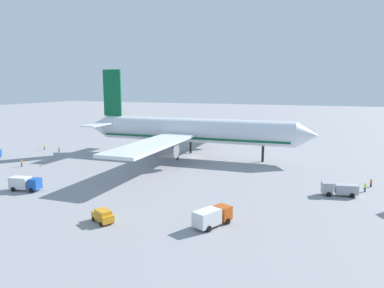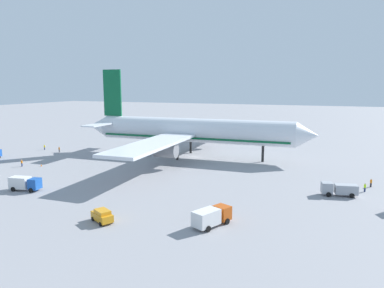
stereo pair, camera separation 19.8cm
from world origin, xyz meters
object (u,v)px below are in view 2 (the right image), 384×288
at_px(ground_worker_2, 371,183).
at_px(ground_worker_4, 365,188).
at_px(service_truck_1, 25,183).
at_px(baggage_cart_1, 119,135).
at_px(traffic_cone_0, 255,139).
at_px(service_truck_5, 339,189).
at_px(traffic_cone_1, 159,133).
at_px(traffic_cone_3, 217,136).
at_px(ground_worker_0, 45,147).
at_px(ground_worker_3, 22,163).
at_px(airliner, 189,131).
at_px(service_truck_3, 211,216).
at_px(ground_worker_1, 59,149).
at_px(traffic_cone_2, 41,165).
at_px(service_van, 102,216).
at_px(baggage_cart_0, 186,131).

height_order(ground_worker_2, ground_worker_4, ground_worker_2).
distance_m(service_truck_1, ground_worker_2, 69.33).
relative_size(baggage_cart_1, traffic_cone_0, 5.87).
bearing_deg(traffic_cone_0, service_truck_5, -64.90).
xyz_separation_m(baggage_cart_1, traffic_cone_1, (10.56, 14.75, -0.46)).
height_order(baggage_cart_1, traffic_cone_3, baggage_cart_1).
bearing_deg(ground_worker_0, ground_worker_3, -58.08).
relative_size(airliner, service_truck_3, 11.25).
bearing_deg(service_truck_1, ground_worker_0, 130.26).
bearing_deg(service_truck_5, airliner, 149.28).
xyz_separation_m(service_truck_5, ground_worker_4, (4.69, 4.64, -0.49)).
bearing_deg(baggage_cart_1, ground_worker_1, -86.75).
distance_m(service_truck_5, ground_worker_0, 89.42).
xyz_separation_m(airliner, traffic_cone_2, (-30.23, -26.11, -7.30)).
distance_m(service_truck_3, ground_worker_1, 73.50).
height_order(airliner, service_van, airliner).
xyz_separation_m(airliner, ground_worker_1, (-39.94, -9.09, -6.69)).
relative_size(baggage_cart_0, traffic_cone_1, 5.91).
bearing_deg(ground_worker_1, traffic_cone_2, -60.28).
relative_size(ground_worker_0, traffic_cone_1, 3.03).
bearing_deg(ground_worker_2, service_truck_5, -124.50).
relative_size(service_van, ground_worker_0, 2.66).
relative_size(ground_worker_0, traffic_cone_2, 3.03).
bearing_deg(traffic_cone_1, service_truck_3, -58.30).
relative_size(ground_worker_1, ground_worker_4, 1.03).
xyz_separation_m(service_truck_1, traffic_cone_0, (27.34, 83.35, -1.23)).
bearing_deg(traffic_cone_2, ground_worker_0, 132.76).
bearing_deg(ground_worker_3, service_van, -29.21).
xyz_separation_m(service_truck_5, ground_worker_0, (-87.87, 16.55, -0.50)).
relative_size(service_van, ground_worker_3, 2.49).
distance_m(service_truck_1, baggage_cart_1, 74.79).
xyz_separation_m(baggage_cart_1, ground_worker_1, (2.03, -35.79, 0.15)).
relative_size(service_truck_1, traffic_cone_3, 11.56).
distance_m(service_truck_5, traffic_cone_1, 97.15).
bearing_deg(traffic_cone_2, traffic_cone_0, 58.19).
bearing_deg(ground_worker_2, airliner, 161.87).
bearing_deg(ground_worker_4, traffic_cone_0, 120.32).
height_order(ground_worker_2, traffic_cone_1, ground_worker_2).
height_order(service_truck_3, ground_worker_3, service_truck_3).
height_order(baggage_cart_0, traffic_cone_2, baggage_cart_0).
relative_size(service_truck_3, baggage_cart_1, 2.11).
bearing_deg(baggage_cart_1, traffic_cone_1, 54.40).
bearing_deg(ground_worker_0, ground_worker_1, -12.35).
height_order(ground_worker_3, traffic_cone_1, ground_worker_3).
height_order(ground_worker_0, ground_worker_2, ground_worker_2).
relative_size(airliner, traffic_cone_3, 139.04).
xyz_separation_m(service_truck_5, service_van, (-33.00, -27.67, -0.31)).
xyz_separation_m(service_van, baggage_cart_0, (-29.47, 100.30, -0.36)).
xyz_separation_m(service_van, traffic_cone_1, (-38.79, 93.11, -0.76)).
height_order(ground_worker_0, ground_worker_3, ground_worker_3).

